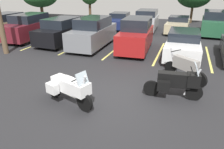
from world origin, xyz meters
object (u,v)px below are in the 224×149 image
at_px(car_black, 61,31).
at_px(car_far_navy, 119,21).
at_px(motorcycle_touring, 69,88).
at_px(car_far_green, 213,23).
at_px(motorcycle_third, 176,82).
at_px(car_maroon, 28,27).
at_px(car_white, 183,44).
at_px(car_far_champagne, 178,25).
at_px(motorcycle_second, 185,67).
at_px(car_tan, 0,26).
at_px(car_red, 136,35).
at_px(car_grey, 93,33).
at_px(car_far_silver, 147,20).

relative_size(car_black, car_far_navy, 0.88).
relative_size(motorcycle_touring, car_far_green, 0.46).
relative_size(motorcycle_third, car_far_green, 0.45).
xyz_separation_m(car_maroon, car_white, (11.55, -0.31, -0.24)).
height_order(motorcycle_touring, car_far_champagne, car_far_champagne).
height_order(motorcycle_touring, motorcycle_third, motorcycle_third).
distance_m(motorcycle_second, car_far_champagne, 11.09).
bearing_deg(car_tan, car_red, -0.51).
bearing_deg(motorcycle_third, car_maroon, 152.74).
distance_m(car_black, car_far_navy, 7.86).
bearing_deg(car_grey, car_maroon, 177.56).
bearing_deg(motorcycle_touring, motorcycle_second, 43.54).
bearing_deg(car_white, car_tan, 178.91).
bearing_deg(car_red, car_maroon, 179.06).
height_order(car_black, car_far_green, car_far_green).
bearing_deg(car_white, car_far_green, 73.03).
relative_size(motorcycle_third, car_grey, 0.44).
xyz_separation_m(car_maroon, car_far_green, (13.76, 6.93, 0.01)).
xyz_separation_m(motorcycle_third, car_far_silver, (-3.54, 12.86, 0.28)).
relative_size(motorcycle_second, car_far_silver, 0.41).
distance_m(motorcycle_touring, motorcycle_third, 3.84).
distance_m(car_tan, car_maroon, 2.79).
relative_size(car_black, car_far_silver, 0.95).
xyz_separation_m(motorcycle_second, car_tan, (-14.56, 4.07, 0.33)).
xyz_separation_m(car_tan, car_red, (11.42, -0.10, 0.05)).
height_order(motorcycle_third, car_grey, car_grey).
relative_size(car_white, car_far_champagne, 1.07).
xyz_separation_m(car_red, car_white, (2.92, -0.17, -0.26)).
xyz_separation_m(motorcycle_second, car_far_navy, (-6.69, 11.46, 0.10)).
bearing_deg(car_maroon, car_far_silver, 41.00).
bearing_deg(car_tan, car_far_champagne, 27.09).
distance_m(motorcycle_touring, car_white, 8.10).
xyz_separation_m(car_maroon, car_far_champagne, (10.87, 6.95, -0.29)).
xyz_separation_m(car_far_navy, car_far_silver, (2.90, -0.42, 0.23)).
bearing_deg(car_black, car_far_navy, 75.67).
bearing_deg(motorcycle_touring, car_white, 64.56).
relative_size(motorcycle_second, car_black, 0.43).
distance_m(motorcycle_touring, motorcycle_second, 5.11).
bearing_deg(car_white, motorcycle_touring, -115.44).
xyz_separation_m(car_black, car_far_silver, (4.84, 7.20, 0.04)).
bearing_deg(car_maroon, car_grey, -2.44).
relative_size(car_maroon, car_red, 1.02).
bearing_deg(motorcycle_touring, motorcycle_third, 26.29).
bearing_deg(car_far_green, car_far_silver, -179.96).
bearing_deg(motorcycle_second, car_far_green, 79.79).
distance_m(car_maroon, car_far_champagne, 12.90).
bearing_deg(car_far_champagne, car_far_navy, 176.04).
xyz_separation_m(motorcycle_touring, car_black, (-4.94, 7.36, 0.25)).
height_order(car_black, car_far_silver, car_far_silver).
height_order(car_grey, car_far_champagne, car_grey).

